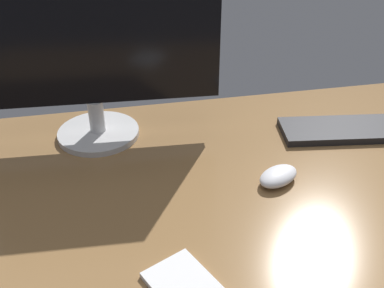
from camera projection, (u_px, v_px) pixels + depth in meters
desk at (223, 189)px, 101.85cm from camera, size 140.00×84.00×2.00cm
monitor at (88, 48)px, 106.56cm from camera, size 63.26×21.13×45.94cm
keyboard at (347, 130)px, 120.20cm from camera, size 35.90×16.95×1.88cm
computer_mouse at (278, 176)px, 101.72cm from camera, size 12.07×10.43×3.18cm
notepad at (183, 284)px, 77.50cm from camera, size 14.12×15.27×1.04cm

